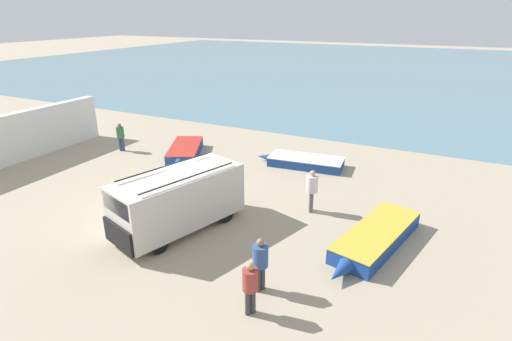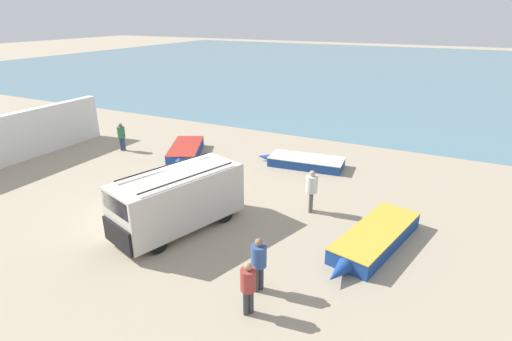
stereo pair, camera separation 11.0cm
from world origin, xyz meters
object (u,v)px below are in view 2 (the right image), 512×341
at_px(fishing_rowboat_0, 374,239).
at_px(fisherman_2, 121,134).
at_px(fisherman_0, 248,284).
at_px(fisherman_3, 312,187).
at_px(fishing_rowboat_1, 185,151).
at_px(fisherman_1, 259,260).
at_px(fishing_rowboat_2, 304,162).
at_px(parked_van, 178,199).

bearing_deg(fishing_rowboat_0, fisherman_2, -90.75).
relative_size(fisherman_0, fisherman_3, 0.90).
distance_m(fishing_rowboat_1, fisherman_1, 12.69).
relative_size(fishing_rowboat_0, fisherman_0, 3.39).
bearing_deg(fishing_rowboat_1, fisherman_0, 16.89).
bearing_deg(fishing_rowboat_2, fisherman_2, 7.21).
relative_size(fishing_rowboat_1, fisherman_0, 2.81).
xyz_separation_m(fishing_rowboat_1, fishing_rowboat_2, (6.68, 1.56, -0.04)).
bearing_deg(fisherman_2, parked_van, -154.02).
relative_size(fishing_rowboat_2, fisherman_0, 2.96).
bearing_deg(fishing_rowboat_1, fisherman_3, 42.90).
relative_size(parked_van, fishing_rowboat_0, 0.97).
bearing_deg(fisherman_0, fisherman_3, -51.19).
distance_m(fishing_rowboat_2, fisherman_1, 10.67).
height_order(parked_van, fishing_rowboat_0, parked_van).
bearing_deg(fishing_rowboat_2, fisherman_0, 97.18).
height_order(fishing_rowboat_2, fisherman_2, fisherman_2).
bearing_deg(fisherman_0, fisherman_1, -44.96).
xyz_separation_m(fishing_rowboat_2, fisherman_1, (2.43, -10.36, 0.80)).
height_order(parked_van, fishing_rowboat_1, parked_van).
xyz_separation_m(fisherman_1, fisherman_3, (-0.33, 5.51, 0.04)).
bearing_deg(fishing_rowboat_2, fisherman_3, 107.55).
xyz_separation_m(parked_van, fishing_rowboat_0, (6.90, 2.07, -0.93)).
height_order(parked_van, fishing_rowboat_2, parked_van).
distance_m(parked_van, fisherman_2, 10.58).
bearing_deg(fisherman_0, fishing_rowboat_1, -12.38).
distance_m(fishing_rowboat_0, fisherman_3, 3.37).
distance_m(parked_van, fishing_rowboat_1, 8.42).
distance_m(parked_van, fisherman_3, 5.39).
distance_m(fisherman_0, fisherman_2, 15.98).
bearing_deg(fishing_rowboat_0, fisherman_3, -104.47).
distance_m(parked_van, fishing_rowboat_0, 7.27).
height_order(fishing_rowboat_0, fishing_rowboat_1, fishing_rowboat_0).
bearing_deg(fishing_rowboat_1, parked_van, 8.10).
bearing_deg(fishing_rowboat_0, fisherman_0, -11.91).
relative_size(fisherman_2, fisherman_3, 0.92).
relative_size(parked_van, fisherman_1, 3.05).
bearing_deg(fisherman_1, fisherman_2, 172.62).
distance_m(parked_van, fishing_rowboat_2, 8.72).
relative_size(parked_van, fisherman_2, 3.20).
xyz_separation_m(parked_van, fisherman_3, (4.01, 3.60, -0.14)).
relative_size(fishing_rowboat_0, fisherman_1, 3.15).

